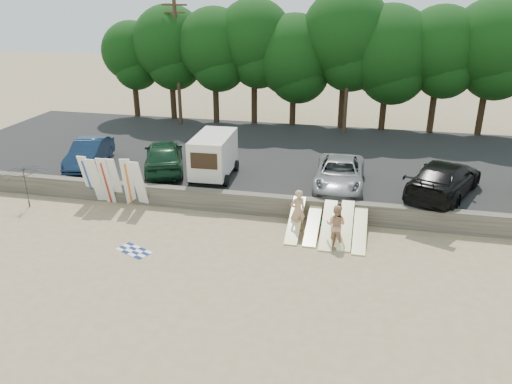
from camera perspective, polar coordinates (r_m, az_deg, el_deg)
ground at (r=21.07m, az=1.93°, el=-6.12°), size 120.00×120.00×0.00m
seawall at (r=23.51m, az=3.30°, el=-1.65°), size 44.00×0.50×1.00m
parking_lot at (r=30.51m, az=5.61°, el=3.65°), size 44.00×14.50×0.70m
treeline at (r=36.08m, az=8.92°, el=16.22°), size 33.20×6.16×9.53m
utility_poles at (r=34.58m, az=10.52°, el=14.24°), size 25.80×0.26×9.00m
box_trailer at (r=26.27m, az=-4.87°, el=4.36°), size 2.17×3.69×2.29m
car_0 at (r=29.63m, az=-18.52°, el=4.25°), size 2.39×4.72×1.48m
car_1 at (r=27.77m, az=-10.49°, el=4.15°), size 3.76×5.48×1.73m
car_2 at (r=25.34m, az=9.52°, el=2.10°), size 2.43×5.19×1.44m
car_3 at (r=25.51m, az=20.67°, el=1.41°), size 4.56×6.39×1.72m
surfboard_upright_0 at (r=26.20m, az=-18.63°, el=1.52°), size 0.52×0.79×2.52m
surfboard_upright_1 at (r=25.74m, az=-17.79°, el=1.23°), size 0.52×0.87×2.49m
surfboard_upright_2 at (r=25.53m, az=-16.76°, el=1.23°), size 0.50×0.71×2.53m
surfboard_upright_3 at (r=25.45m, az=-15.81°, el=1.25°), size 0.50×0.79×2.51m
surfboard_upright_4 at (r=25.07m, az=-14.39°, el=1.12°), size 0.60×0.71×2.55m
surfboard_upright_5 at (r=24.74m, az=-13.20°, el=0.90°), size 0.53×0.83×2.50m
surfboard_low_0 at (r=22.08m, az=4.51°, el=-3.20°), size 0.56×2.84×1.09m
surfboard_low_1 at (r=22.09m, az=6.53°, el=-3.65°), size 0.56×2.92×0.83m
surfboard_low_2 at (r=21.73m, az=8.25°, el=-3.72°), size 0.56×2.82×1.15m
surfboard_low_3 at (r=21.83m, az=10.25°, el=-3.74°), size 0.56×2.83×1.14m
surfboard_low_4 at (r=21.76m, az=11.79°, el=-4.32°), size 0.56×2.90×0.89m
beachgoer_a at (r=21.94m, az=4.79°, el=-2.13°), size 0.85×0.78×1.96m
beachgoer_b at (r=21.03m, az=9.12°, el=-3.74°), size 0.99×0.85×1.78m
cooler at (r=22.93m, az=6.96°, el=-3.36°), size 0.46×0.42×0.32m
gear_bag at (r=22.92m, az=8.40°, el=-3.60°), size 0.37×0.33×0.22m
beach_towel at (r=21.24m, az=-13.77°, el=-6.53°), size 1.98×1.98×0.00m
beach_umbrella at (r=26.75m, az=-24.90°, el=0.50°), size 2.94×2.91×2.08m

